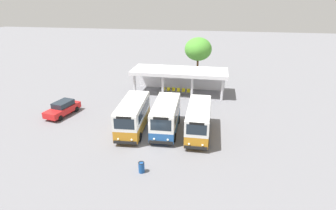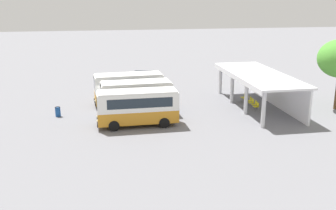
{
  "view_description": "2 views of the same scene",
  "coord_description": "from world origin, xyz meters",
  "views": [
    {
      "loc": [
        5.29,
        -22.06,
        12.98
      ],
      "look_at": [
        0.55,
        4.04,
        2.29
      ],
      "focal_mm": 29.07,
      "sensor_mm": 36.0,
      "label": 1
    },
    {
      "loc": [
        35.49,
        -0.67,
        10.86
      ],
      "look_at": [
        2.5,
        5.15,
        1.3
      ],
      "focal_mm": 41.47,
      "sensor_mm": 36.0,
      "label": 2
    }
  ],
  "objects": [
    {
      "name": "waiting_chair_fourth_seat",
      "position": [
        0.22,
        14.06,
        0.52
      ],
      "size": [
        0.45,
        0.45,
        0.86
      ],
      "color": "slate",
      "rests_on": "ground"
    },
    {
      "name": "waiting_chair_middle_seat",
      "position": [
        -0.5,
        14.12,
        0.52
      ],
      "size": [
        0.45,
        0.45,
        0.86
      ],
      "color": "slate",
      "rests_on": "ground"
    },
    {
      "name": "waiting_chair_second_from_end",
      "position": [
        -1.21,
        14.04,
        0.52
      ],
      "size": [
        0.45,
        0.45,
        0.86
      ],
      "color": "slate",
      "rests_on": "ground"
    },
    {
      "name": "terminal_canopy",
      "position": [
        0.26,
        15.1,
        2.58
      ],
      "size": [
        13.27,
        4.93,
        3.4
      ],
      "color": "silver",
      "rests_on": "ground"
    },
    {
      "name": "waiting_chair_end_by_column",
      "position": [
        -1.93,
        14.03,
        0.52
      ],
      "size": [
        0.45,
        0.45,
        0.86
      ],
      "color": "slate",
      "rests_on": "ground"
    },
    {
      "name": "waiting_chair_far_end_seat",
      "position": [
        1.65,
        13.98,
        0.52
      ],
      "size": [
        0.45,
        0.45,
        0.86
      ],
      "color": "slate",
      "rests_on": "ground"
    },
    {
      "name": "parked_car_flank",
      "position": [
        -11.98,
        4.43,
        0.83
      ],
      "size": [
        2.59,
        4.73,
        1.62
      ],
      "color": "black",
      "rests_on": "ground"
    },
    {
      "name": "city_bus_nearest_orange",
      "position": [
        -2.7,
        2.02,
        1.78
      ],
      "size": [
        2.75,
        7.02,
        3.22
      ],
      "color": "black",
      "rests_on": "ground"
    },
    {
      "name": "waiting_chair_fifth_seat",
      "position": [
        0.93,
        14.09,
        0.52
      ],
      "size": [
        0.45,
        0.45,
        0.86
      ],
      "color": "slate",
      "rests_on": "ground"
    },
    {
      "name": "city_bus_middle_cream",
      "position": [
        3.92,
        2.26,
        1.72
      ],
      "size": [
        2.37,
        6.93,
        3.1
      ],
      "color": "black",
      "rests_on": "ground"
    },
    {
      "name": "city_bus_second_in_row",
      "position": [
        0.61,
        2.47,
        1.74
      ],
      "size": [
        2.67,
        6.67,
        3.14
      ],
      "color": "black",
      "rests_on": "ground"
    },
    {
      "name": "ground_plane",
      "position": [
        0.0,
        0.0,
        0.0
      ],
      "size": [
        180.0,
        180.0,
        0.0
      ],
      "primitive_type": "plane",
      "color": "slate"
    },
    {
      "name": "litter_bin_apron",
      "position": [
        0.02,
        -4.75,
        0.46
      ],
      "size": [
        0.49,
        0.49,
        0.9
      ],
      "color": "#19478C",
      "rests_on": "ground"
    }
  ]
}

